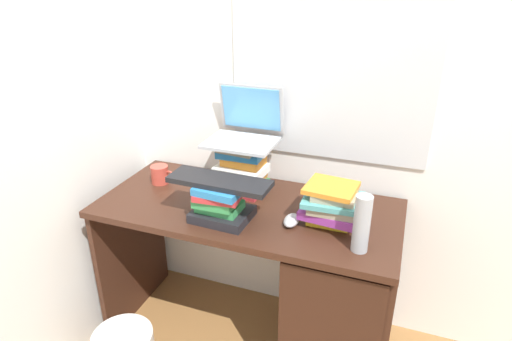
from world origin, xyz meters
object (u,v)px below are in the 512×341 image
object	(u,v)px
laptop	(245,128)
keyboard	(220,181)
mug	(160,174)
book_stack_keyboard_riser	(221,202)
book_stack_side	(332,204)
water_bottle	(362,224)
desk	(316,288)
computer_mouse	(291,220)
book_stack_tall	(241,170)

from	to	relation	value
laptop	keyboard	bearing A→B (deg)	-86.22
mug	book_stack_keyboard_riser	bearing A→B (deg)	-26.67
book_stack_side	water_bottle	xyz separation A→B (m)	(0.14, -0.15, 0.02)
desk	book_stack_side	size ratio (longest dim) A/B	5.26
book_stack_keyboard_riser	computer_mouse	world-z (taller)	book_stack_keyboard_riser
desk	computer_mouse	xyz separation A→B (m)	(-0.11, -0.06, 0.36)
book_stack_side	water_bottle	distance (m)	0.20
laptop	water_bottle	bearing A→B (deg)	-31.94
book_stack_keyboard_riser	mug	distance (m)	0.47
book_stack_tall	water_bottle	size ratio (longest dim) A/B	1.12
book_stack_tall	book_stack_keyboard_riser	distance (m)	0.28
book_stack_side	book_stack_keyboard_riser	bearing A→B (deg)	-164.64
mug	book_stack_side	bearing A→B (deg)	-6.06
book_stack_side	keyboard	distance (m)	0.46
book_stack_keyboard_riser	laptop	size ratio (longest dim) A/B	0.78
laptop	book_stack_tall	bearing A→B (deg)	-88.96
computer_mouse	mug	xyz separation A→B (m)	(-0.71, 0.15, 0.03)
keyboard	water_bottle	size ratio (longest dim) A/B	1.87
book_stack_side	book_stack_tall	bearing A→B (deg)	161.16
book_stack_tall	book_stack_side	bearing A→B (deg)	-18.84
desk	computer_mouse	bearing A→B (deg)	-150.70
book_stack_tall	laptop	world-z (taller)	laptop
laptop	mug	world-z (taller)	laptop
keyboard	computer_mouse	bearing A→B (deg)	13.32
book_stack_tall	computer_mouse	size ratio (longest dim) A/B	2.42
desk	computer_mouse	size ratio (longest dim) A/B	12.74
desk	laptop	xyz separation A→B (m)	(-0.42, 0.22, 0.63)
laptop	mug	xyz separation A→B (m)	(-0.40, -0.13, -0.24)
computer_mouse	water_bottle	bearing A→B (deg)	-17.32
laptop	desk	bearing A→B (deg)	-27.75
book_stack_side	laptop	xyz separation A→B (m)	(-0.46, 0.22, 0.20)
book_stack_tall	laptop	size ratio (longest dim) A/B	0.81
computer_mouse	mug	distance (m)	0.72
book_stack_tall	book_stack_side	xyz separation A→B (m)	(0.46, -0.16, -0.01)
computer_mouse	book_stack_tall	bearing A→B (deg)	144.68
laptop	mug	size ratio (longest dim) A/B	2.59
desk	book_stack_tall	xyz separation A→B (m)	(-0.42, 0.16, 0.45)
mug	book_stack_tall	bearing A→B (deg)	9.37
book_stack_side	laptop	distance (m)	0.55
book_stack_side	water_bottle	bearing A→B (deg)	-48.24
mug	computer_mouse	bearing A→B (deg)	-12.24
book_stack_keyboard_riser	laptop	xyz separation A→B (m)	(-0.02, 0.34, 0.21)
laptop	keyboard	xyz separation A→B (m)	(0.02, -0.34, -0.11)
desk	mug	size ratio (longest dim) A/B	11.00
laptop	mug	distance (m)	0.48
book_stack_keyboard_riser	book_stack_side	world-z (taller)	book_stack_side
book_stack_tall	computer_mouse	distance (m)	0.39
book_stack_keyboard_riser	mug	world-z (taller)	book_stack_keyboard_riser
book_stack_tall	laptop	xyz separation A→B (m)	(-0.00, 0.06, 0.18)
book_stack_tall	laptop	bearing A→B (deg)	91.04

